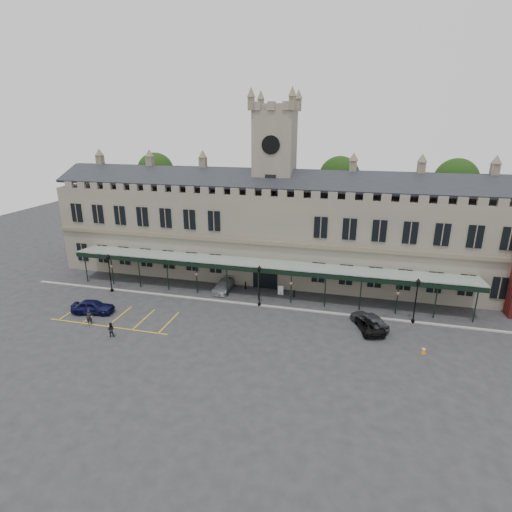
% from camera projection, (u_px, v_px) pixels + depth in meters
% --- Properties ---
extents(ground, '(140.00, 140.00, 0.00)m').
position_uv_depth(ground, '(242.00, 327.00, 42.27)').
color(ground, '#262629').
extents(station_building, '(60.00, 10.36, 17.30)m').
position_uv_depth(station_building, '(274.00, 231.00, 54.86)').
color(station_building, '#676155').
rests_on(station_building, ground).
extents(clock_tower, '(5.60, 5.60, 24.80)m').
position_uv_depth(clock_tower, '(274.00, 182.00, 52.85)').
color(clock_tower, '#676155').
rests_on(clock_tower, ground).
extents(canopy, '(50.00, 4.10, 4.30)m').
position_uv_depth(canopy, '(259.00, 280.00, 48.37)').
color(canopy, '#8C9E93').
rests_on(canopy, ground).
extents(kerb, '(60.00, 0.40, 0.12)m').
position_uv_depth(kerb, '(255.00, 305.00, 47.31)').
color(kerb, gray).
rests_on(kerb, ground).
extents(parking_markings, '(16.00, 6.00, 0.01)m').
position_uv_depth(parking_markings, '(117.00, 318.00, 44.13)').
color(parking_markings, gold).
rests_on(parking_markings, ground).
extents(tree_behind_left, '(6.00, 6.00, 16.00)m').
position_uv_depth(tree_behind_left, '(156.00, 172.00, 66.33)').
color(tree_behind_left, '#332314').
rests_on(tree_behind_left, ground).
extents(tree_behind_mid, '(6.00, 6.00, 16.00)m').
position_uv_depth(tree_behind_mid, '(339.00, 178.00, 59.37)').
color(tree_behind_mid, '#332314').
rests_on(tree_behind_mid, ground).
extents(tree_behind_right, '(6.00, 6.00, 16.00)m').
position_uv_depth(tree_behind_right, '(456.00, 181.00, 55.66)').
color(tree_behind_right, '#332314').
rests_on(tree_behind_right, ground).
extents(lamp_post_left, '(0.48, 0.48, 5.09)m').
position_uv_depth(lamp_post_left, '(109.00, 269.00, 50.30)').
color(lamp_post_left, black).
rests_on(lamp_post_left, ground).
extents(lamp_post_mid, '(0.48, 0.48, 5.10)m').
position_uv_depth(lamp_post_mid, '(259.00, 282.00, 46.22)').
color(lamp_post_mid, black).
rests_on(lamp_post_mid, ground).
extents(lamp_post_right, '(0.49, 0.49, 5.16)m').
position_uv_depth(lamp_post_right, '(416.00, 297.00, 42.22)').
color(lamp_post_right, black).
rests_on(lamp_post_right, ground).
extents(traffic_cone, '(0.44, 0.44, 0.69)m').
position_uv_depth(traffic_cone, '(424.00, 350.00, 37.30)').
color(traffic_cone, '#DF6507').
rests_on(traffic_cone, ground).
extents(sign_board, '(0.69, 0.07, 1.17)m').
position_uv_depth(sign_board, '(281.00, 290.00, 50.10)').
color(sign_board, black).
rests_on(sign_board, ground).
extents(bollard_left, '(0.18, 0.18, 0.99)m').
position_uv_depth(bollard_left, '(245.00, 285.00, 51.86)').
color(bollard_left, black).
rests_on(bollard_left, ground).
extents(bollard_right, '(0.16, 0.16, 0.92)m').
position_uv_depth(bollard_right, '(294.00, 294.00, 49.40)').
color(bollard_right, black).
rests_on(bollard_right, ground).
extents(car_left_a, '(4.94, 2.70, 1.59)m').
position_uv_depth(car_left_a, '(93.00, 307.00, 45.11)').
color(car_left_a, black).
rests_on(car_left_a, ground).
extents(car_taxi, '(1.99, 4.73, 1.36)m').
position_uv_depth(car_taxi, '(224.00, 285.00, 51.33)').
color(car_taxi, '#95979C').
rests_on(car_taxi, ground).
extents(car_van, '(3.49, 5.14, 1.31)m').
position_uv_depth(car_van, '(369.00, 324.00, 41.46)').
color(car_van, black).
rests_on(car_van, ground).
extents(car_right_a, '(4.38, 4.84, 1.59)m').
position_uv_depth(car_right_a, '(369.00, 320.00, 42.08)').
color(car_right_a, '#303337').
rests_on(car_right_a, ground).
extents(person_a, '(0.74, 0.64, 1.71)m').
position_uv_depth(person_a, '(89.00, 317.00, 42.50)').
color(person_a, black).
rests_on(person_a, ground).
extents(person_b, '(0.86, 0.74, 1.54)m').
position_uv_depth(person_b, '(111.00, 329.00, 40.18)').
color(person_b, black).
rests_on(person_b, ground).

